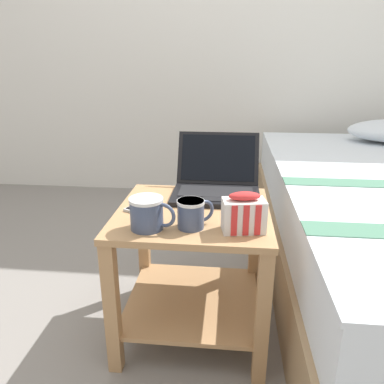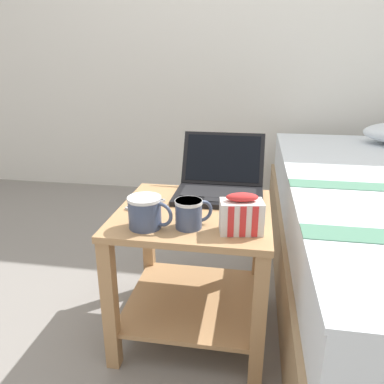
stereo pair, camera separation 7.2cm
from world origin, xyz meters
The scene contains 8 objects.
ground_plane centered at (0.00, 0.00, 0.00)m, with size 8.00×8.00×0.00m, color gray.
back_wall centered at (0.00, 1.62, 1.25)m, with size 8.00×0.05×2.50m.
bedside_table centered at (0.00, 0.00, 0.32)m, with size 0.53×0.51×0.50m.
laptop centered at (0.07, 0.18, 0.54)m, with size 0.33×0.33×0.21m.
mug_front_left centered at (-0.12, -0.16, 0.55)m, with size 0.15×0.10×0.10m.
mug_front_right centered at (0.01, -0.14, 0.55)m, with size 0.11×0.09×0.09m.
snack_bag centered at (0.17, -0.15, 0.55)m, with size 0.14×0.09×0.13m.
cell_phone centered at (-0.18, 0.01, 0.50)m, with size 0.12×0.16×0.01m.
Camera 1 is at (0.12, -1.19, 0.99)m, focal length 35.00 mm.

